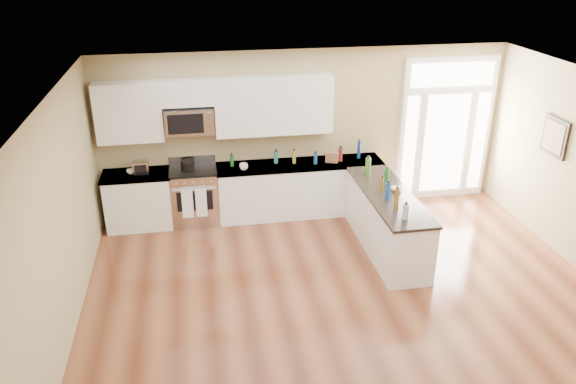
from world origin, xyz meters
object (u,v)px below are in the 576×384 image
at_px(peninsula_cabinet, 386,223).
at_px(toaster_oven, 141,168).
at_px(kitchen_range, 195,195).
at_px(stockpot, 188,165).

relative_size(peninsula_cabinet, toaster_oven, 9.44).
xyz_separation_m(kitchen_range, stockpot, (-0.07, -0.01, 0.56)).
relative_size(peninsula_cabinet, kitchen_range, 2.15).
xyz_separation_m(peninsula_cabinet, kitchen_range, (-2.88, 1.45, 0.04)).
bearing_deg(toaster_oven, stockpot, 0.87).
relative_size(peninsula_cabinet, stockpot, 10.18).
height_order(kitchen_range, stockpot, stockpot).
bearing_deg(stockpot, peninsula_cabinet, -26.00).
height_order(peninsula_cabinet, toaster_oven, toaster_oven).
distance_m(peninsula_cabinet, toaster_oven, 4.02).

